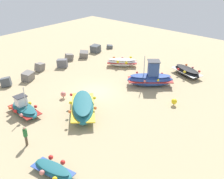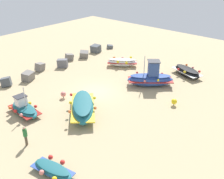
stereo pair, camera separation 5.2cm
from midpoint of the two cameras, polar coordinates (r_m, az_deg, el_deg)
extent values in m
plane|color=tan|center=(28.48, -3.51, -0.59)|extent=(56.23, 56.23, 0.00)
ellipsoid|color=#2D4C9E|center=(29.93, 8.15, 1.94)|extent=(4.54, 4.93, 1.29)
cube|color=maroon|center=(29.90, 8.16, 2.05)|extent=(4.45, 4.81, 0.12)
ellipsoid|color=navy|center=(29.71, 8.22, 2.88)|extent=(3.99, 4.33, 0.22)
cube|color=#2D4784|center=(29.40, 8.83, 4.47)|extent=(1.54, 1.55, 1.58)
cube|color=#333338|center=(29.11, 8.94, 5.96)|extent=(1.79, 1.79, 0.06)
cylinder|color=#B7B7BC|center=(29.16, 6.92, 5.07)|extent=(0.08, 0.08, 2.22)
sphere|color=red|center=(30.42, 5.38, 3.60)|extent=(0.25, 0.25, 0.25)
sphere|color=#EA7F75|center=(28.86, 7.03, 1.78)|extent=(0.25, 0.25, 0.25)
sphere|color=red|center=(30.56, 8.02, 3.60)|extent=(0.25, 0.25, 0.25)
sphere|color=yellow|center=(29.01, 9.80, 1.95)|extent=(0.25, 0.25, 0.25)
sphere|color=red|center=(30.83, 10.60, 3.32)|extent=(0.25, 0.25, 0.25)
ellipsoid|color=#1E6670|center=(24.54, -6.12, -3.80)|extent=(5.20, 5.30, 1.36)
cube|color=gold|center=(24.51, -6.12, -3.67)|extent=(5.06, 5.16, 0.19)
ellipsoid|color=#1A565F|center=(24.28, -6.18, -2.72)|extent=(4.54, 4.64, 0.28)
sphere|color=orange|center=(23.02, -8.90, -4.66)|extent=(0.28, 0.28, 0.28)
sphere|color=orange|center=(23.72, -3.54, -3.93)|extent=(0.28, 0.28, 0.28)
sphere|color=yellow|center=(24.32, -8.73, -2.77)|extent=(0.28, 0.28, 0.28)
sphere|color=yellow|center=(24.95, -3.68, -1.80)|extent=(0.28, 0.28, 0.28)
sphere|color=red|center=(25.65, -8.59, -1.09)|extent=(0.28, 0.28, 0.28)
ellipsoid|color=#1E6670|center=(18.93, -12.38, -16.31)|extent=(1.61, 3.27, 0.62)
cube|color=#2D4C9E|center=(18.91, -12.39, -16.24)|extent=(1.62, 3.15, 0.08)
ellipsoid|color=#1A565F|center=(18.77, -12.46, -15.75)|extent=(1.41, 2.87, 0.12)
sphere|color=red|center=(19.62, -12.82, -13.81)|extent=(0.34, 0.34, 0.34)
sphere|color=#EA7F75|center=(18.61, -14.60, -16.63)|extent=(0.34, 0.34, 0.34)
sphere|color=red|center=(18.97, -10.37, -14.92)|extent=(0.34, 0.34, 0.34)
sphere|color=yellow|center=(18.01, -12.02, -18.08)|extent=(0.34, 0.34, 0.34)
ellipsoid|color=white|center=(35.05, 2.23, 5.72)|extent=(3.42, 3.92, 1.07)
cube|color=maroon|center=(35.03, 2.23, 5.80)|extent=(3.33, 3.80, 0.14)
ellipsoid|color=beige|center=(34.90, 2.24, 6.37)|extent=(2.98, 3.43, 0.21)
sphere|color=orange|center=(35.69, 0.52, 6.75)|extent=(0.32, 0.32, 0.32)
sphere|color=yellow|center=(34.20, 1.28, 5.91)|extent=(0.32, 0.32, 0.32)
sphere|color=#EA7F75|center=(35.65, 2.28, 6.70)|extent=(0.32, 0.32, 0.32)
sphere|color=yellow|center=(34.22, 3.11, 5.64)|extent=(0.32, 0.32, 0.32)
sphere|color=yellow|center=(35.61, 4.05, 6.79)|extent=(0.32, 0.32, 0.32)
ellipsoid|color=#1E6670|center=(25.74, -17.97, -4.19)|extent=(1.69, 3.66, 0.77)
cube|color=maroon|center=(25.72, -17.98, -4.12)|extent=(1.73, 3.52, 0.08)
ellipsoid|color=#1A565F|center=(25.58, -18.07, -3.59)|extent=(1.48, 3.22, 0.14)
cube|color=white|center=(25.70, -18.70, -2.28)|extent=(0.94, 0.84, 0.87)
cube|color=#333338|center=(25.49, -18.85, -1.37)|extent=(1.09, 0.97, 0.06)
cylinder|color=#B7B7BC|center=(24.72, -17.94, -1.72)|extent=(0.08, 0.08, 2.11)
sphere|color=#EA7F75|center=(24.48, -18.65, -5.14)|extent=(0.30, 0.30, 0.30)
sphere|color=red|center=(25.56, -15.83, -3.47)|extent=(0.30, 0.30, 0.30)
sphere|color=red|center=(25.29, -19.74, -4.33)|extent=(0.30, 0.30, 0.30)
sphere|color=yellow|center=(26.37, -16.96, -2.77)|extent=(0.30, 0.30, 0.30)
sphere|color=orange|center=(26.15, -20.74, -3.66)|extent=(0.30, 0.30, 0.30)
ellipsoid|color=black|center=(33.44, 15.62, 3.60)|extent=(2.87, 4.23, 0.98)
cube|color=white|center=(33.42, 15.63, 3.68)|extent=(2.85, 4.10, 0.11)
ellipsoid|color=black|center=(33.29, 15.70, 4.23)|extent=(2.51, 3.72, 0.18)
sphere|color=orange|center=(34.62, 15.55, 5.02)|extent=(0.29, 0.29, 0.29)
sphere|color=red|center=(33.13, 13.92, 4.19)|extent=(0.29, 0.29, 0.29)
sphere|color=#EA7F75|center=(33.87, 16.80, 4.45)|extent=(0.29, 0.29, 0.29)
sphere|color=yellow|center=(32.36, 15.19, 3.61)|extent=(0.29, 0.29, 0.29)
sphere|color=red|center=(33.20, 18.06, 3.65)|extent=(0.29, 0.29, 0.29)
cylinder|color=brown|center=(21.66, -17.71, -10.38)|extent=(0.14, 0.14, 0.84)
cylinder|color=brown|center=(21.78, -17.58, -10.13)|extent=(0.14, 0.14, 0.84)
cylinder|color=#236B33|center=(21.31, -17.91, -8.69)|extent=(0.32, 0.32, 0.61)
sphere|color=tan|center=(21.08, -18.07, -7.76)|extent=(0.22, 0.22, 0.22)
cube|color=#4C5156|center=(31.88, -21.48, 1.52)|extent=(1.36, 1.50, 1.20)
cube|color=slate|center=(32.43, -17.30, 2.69)|extent=(1.60, 1.56, 1.14)
cube|color=slate|center=(34.83, -14.97, 4.63)|extent=(1.41, 1.11, 1.21)
cube|color=slate|center=(35.27, -10.41, 5.47)|extent=(1.42, 1.55, 1.14)
cube|color=slate|center=(37.54, -8.99, 6.77)|extent=(1.33, 1.04, 1.08)
cube|color=slate|center=(38.27, -5.90, 7.37)|extent=(1.58, 1.68, 1.21)
cube|color=#4C5156|center=(40.43, -3.43, 8.62)|extent=(1.38, 1.36, 1.15)
cube|color=#4C5156|center=(42.12, -0.41, 9.04)|extent=(1.08, 1.08, 0.72)
cylinder|color=#3F3F42|center=(27.69, -10.16, -1.63)|extent=(0.08, 0.08, 0.18)
sphere|color=#EA7F75|center=(27.52, -10.22, -0.96)|extent=(0.55, 0.55, 0.55)
cylinder|color=#3F3F42|center=(26.63, 13.00, -3.16)|extent=(0.08, 0.08, 0.15)
sphere|color=yellow|center=(26.47, 13.08, -2.50)|extent=(0.54, 0.54, 0.54)
camera|label=1|loc=(0.03, -89.94, 0.03)|focal=43.16mm
camera|label=2|loc=(0.03, 90.06, -0.03)|focal=43.16mm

